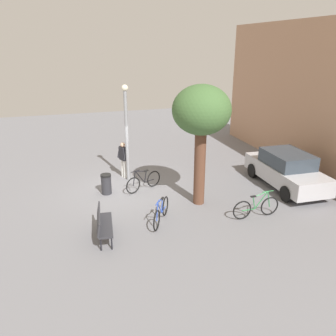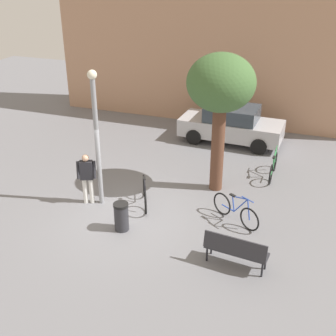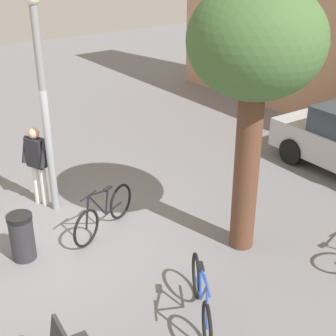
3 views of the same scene
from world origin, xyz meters
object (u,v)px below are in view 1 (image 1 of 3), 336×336
Objects in this scene: person_by_lamppost at (123,157)px; bicycle_black at (143,181)px; plaza_tree at (201,114)px; park_bench at (102,223)px; bicycle_blue at (161,212)px; trash_bin at (106,184)px; bicycle_green at (256,207)px; parked_car_silver at (286,170)px; lamppost at (126,128)px.

person_by_lamppost reaches higher than bicycle_black.
park_bench is at bearing -69.13° from plaza_tree.
bicycle_black is at bearing 178.78° from bicycle_blue.
park_bench is at bearing -32.36° from bicycle_black.
park_bench is (5.03, -1.58, -0.42)m from person_by_lamppost.
bicycle_black is 1.95× the size of trash_bin.
park_bench is 2.09m from bicycle_blue.
bicycle_green is at bearing 42.71° from bicycle_black.
park_bench is 8.27m from parked_car_silver.
bicycle_black is at bearing -137.29° from bicycle_green.
park_bench is at bearing -76.74° from parked_car_silver.
parked_car_silver is at bearing 64.16° from person_by_lamppost.
bicycle_green is (0.22, 5.38, -0.16)m from park_bench.
bicycle_black is at bearing 16.34° from lamppost.
bicycle_green is at bearing 41.77° from plaza_tree.
trash_bin is at bearing -101.35° from parked_car_silver.
trash_bin is (-3.40, 0.56, -0.12)m from park_bench.
parked_car_silver is at bearing 76.48° from bicycle_black.
parked_car_silver is (-1.48, 6.00, 0.39)m from bicycle_blue.
plaza_tree is 4.91m from trash_bin.
person_by_lamppost is 2.00m from trash_bin.
park_bench is 3.94m from bicycle_black.
bicycle_black is at bearing -103.52° from parked_car_silver.
parked_car_silver reaches higher than bicycle_green.
trash_bin is at bearing -42.68° from lamppost.
lamppost is 4.71m from bicycle_blue.
plaza_tree is (-1.47, 3.87, 2.96)m from park_bench.
park_bench is at bearing -9.36° from trash_bin.
lamppost is 2.59× the size of park_bench.
person_by_lamppost is 4.67m from bicycle_blue.
plaza_tree is 2.73× the size of bicycle_black.
lamppost is 7.10m from parked_car_silver.
bicycle_green reaches higher than trash_bin.
bicycle_green is at bearing 36.91° from lamppost.
person_by_lamppost reaches higher than park_bench.
bicycle_green is 1.09× the size of bicycle_black.
plaza_tree is at bearing -84.22° from parked_car_silver.
bicycle_green is (5.25, 3.80, -0.58)m from person_by_lamppost.
bicycle_green is 2.13× the size of trash_bin.
person_by_lamppost is 4.93m from plaza_tree.
bicycle_black reaches higher than trash_bin.
park_bench is 1.05× the size of bicycle_blue.
person_by_lamppost reaches higher than bicycle_green.
person_by_lamppost is 5.29m from park_bench.
bicycle_blue is (4.61, 0.47, -0.58)m from person_by_lamppost.
lamppost reaches higher than park_bench.
plaza_tree is 5.01m from parked_car_silver.
lamppost reaches higher than bicycle_blue.
lamppost is 5.00× the size of trash_bin.
bicycle_black and bicycle_blue have the same top height.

